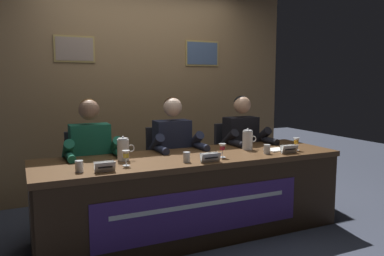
{
  "coord_description": "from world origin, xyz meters",
  "views": [
    {
      "loc": [
        -1.41,
        -3.04,
        1.39
      ],
      "look_at": [
        0.0,
        0.0,
        0.98
      ],
      "focal_mm": 35.1,
      "sensor_mm": 36.0,
      "label": 1
    }
  ],
  "objects_px": {
    "chair_center": "(168,171)",
    "conference_table": "(197,183)",
    "chair_right": "(235,164)",
    "water_cup_right": "(267,150)",
    "juice_glass_right": "(296,142)",
    "panelist_center": "(175,149)",
    "nameplate_center": "(210,157)",
    "panelist_right": "(245,143)",
    "nameplate_left": "(105,167)",
    "document_stack_right": "(276,150)",
    "chair_left": "(89,180)",
    "water_cup_left": "(79,167)",
    "nameplate_right": "(289,149)",
    "water_pitcher_right_side": "(248,140)",
    "juice_glass_center": "(222,148)",
    "panelist_left": "(92,156)",
    "water_pitcher_left_side": "(123,149)",
    "water_cup_center": "(187,158)",
    "juice_glass_left": "(126,155)"
  },
  "relations": [
    {
      "from": "chair_center",
      "to": "conference_table",
      "type": "bearing_deg",
      "value": -90.15
    },
    {
      "from": "chair_right",
      "to": "water_cup_right",
      "type": "height_order",
      "value": "chair_right"
    },
    {
      "from": "conference_table",
      "to": "juice_glass_right",
      "type": "bearing_deg",
      "value": -5.38
    },
    {
      "from": "panelist_center",
      "to": "nameplate_center",
      "type": "distance_m",
      "value": 0.73
    },
    {
      "from": "panelist_right",
      "to": "juice_glass_right",
      "type": "height_order",
      "value": "panelist_right"
    },
    {
      "from": "chair_right",
      "to": "nameplate_left",
      "type": "bearing_deg",
      "value": -151.78
    },
    {
      "from": "document_stack_right",
      "to": "chair_left",
      "type": "bearing_deg",
      "value": 156.66
    },
    {
      "from": "water_cup_left",
      "to": "chair_left",
      "type": "bearing_deg",
      "value": 76.2
    },
    {
      "from": "nameplate_center",
      "to": "nameplate_right",
      "type": "height_order",
      "value": "same"
    },
    {
      "from": "water_pitcher_right_side",
      "to": "document_stack_right",
      "type": "height_order",
      "value": "water_pitcher_right_side"
    },
    {
      "from": "nameplate_left",
      "to": "nameplate_right",
      "type": "height_order",
      "value": "same"
    },
    {
      "from": "conference_table",
      "to": "water_pitcher_right_side",
      "type": "distance_m",
      "value": 0.72
    },
    {
      "from": "juice_glass_center",
      "to": "chair_right",
      "type": "relative_size",
      "value": 0.14
    },
    {
      "from": "chair_left",
      "to": "juice_glass_center",
      "type": "relative_size",
      "value": 7.34
    },
    {
      "from": "conference_table",
      "to": "chair_center",
      "type": "xyz_separation_m",
      "value": [
        0.0,
        0.7,
        -0.05
      ]
    },
    {
      "from": "water_pitcher_right_side",
      "to": "nameplate_center",
      "type": "bearing_deg",
      "value": -148.79
    },
    {
      "from": "chair_center",
      "to": "chair_left",
      "type": "bearing_deg",
      "value": 180.0
    },
    {
      "from": "panelist_left",
      "to": "chair_center",
      "type": "relative_size",
      "value": 1.36
    },
    {
      "from": "juice_glass_center",
      "to": "water_pitcher_left_side",
      "type": "bearing_deg",
      "value": 163.39
    },
    {
      "from": "water_cup_center",
      "to": "chair_right",
      "type": "xyz_separation_m",
      "value": [
        0.99,
        0.84,
        -0.32
      ]
    },
    {
      "from": "chair_right",
      "to": "chair_left",
      "type": "bearing_deg",
      "value": 180.0
    },
    {
      "from": "water_cup_center",
      "to": "chair_right",
      "type": "bearing_deg",
      "value": 40.47
    },
    {
      "from": "juice_glass_left",
      "to": "document_stack_right",
      "type": "bearing_deg",
      "value": 1.7
    },
    {
      "from": "juice_glass_left",
      "to": "chair_center",
      "type": "height_order",
      "value": "chair_center"
    },
    {
      "from": "conference_table",
      "to": "nameplate_left",
      "type": "height_order",
      "value": "nameplate_left"
    },
    {
      "from": "nameplate_center",
      "to": "chair_right",
      "type": "bearing_deg",
      "value": 48.93
    },
    {
      "from": "nameplate_center",
      "to": "nameplate_right",
      "type": "xyz_separation_m",
      "value": [
        0.85,
        0.03,
        0.0
      ]
    },
    {
      "from": "nameplate_left",
      "to": "panelist_right",
      "type": "relative_size",
      "value": 0.12
    },
    {
      "from": "water_pitcher_right_side",
      "to": "nameplate_right",
      "type": "bearing_deg",
      "value": -54.71
    },
    {
      "from": "panelist_left",
      "to": "nameplate_center",
      "type": "height_order",
      "value": "panelist_left"
    },
    {
      "from": "nameplate_right",
      "to": "panelist_left",
      "type": "bearing_deg",
      "value": 157.62
    },
    {
      "from": "juice_glass_left",
      "to": "panelist_center",
      "type": "relative_size",
      "value": 0.1
    },
    {
      "from": "document_stack_right",
      "to": "chair_right",
      "type": "bearing_deg",
      "value": 91.72
    },
    {
      "from": "water_cup_right",
      "to": "water_pitcher_right_side",
      "type": "xyz_separation_m",
      "value": [
        -0.04,
        0.26,
        0.06
      ]
    },
    {
      "from": "conference_table",
      "to": "water_cup_right",
      "type": "distance_m",
      "value": 0.73
    },
    {
      "from": "nameplate_center",
      "to": "juice_glass_left",
      "type": "bearing_deg",
      "value": 166.26
    },
    {
      "from": "chair_center",
      "to": "juice_glass_center",
      "type": "distance_m",
      "value": 0.9
    },
    {
      "from": "water_cup_left",
      "to": "water_pitcher_left_side",
      "type": "xyz_separation_m",
      "value": [
        0.4,
        0.26,
        0.06
      ]
    },
    {
      "from": "panelist_right",
      "to": "water_pitcher_right_side",
      "type": "relative_size",
      "value": 5.9
    },
    {
      "from": "chair_center",
      "to": "juice_glass_center",
      "type": "bearing_deg",
      "value": -75.88
    },
    {
      "from": "panelist_left",
      "to": "document_stack_right",
      "type": "xyz_separation_m",
      "value": [
        1.67,
        -0.52,
        0.01
      ]
    },
    {
      "from": "chair_center",
      "to": "panelist_right",
      "type": "height_order",
      "value": "panelist_right"
    },
    {
      "from": "panelist_left",
      "to": "nameplate_left",
      "type": "relative_size",
      "value": 8.19
    },
    {
      "from": "nameplate_left",
      "to": "water_cup_left",
      "type": "xyz_separation_m",
      "value": [
        -0.17,
        0.08,
        -0.0
      ]
    },
    {
      "from": "conference_table",
      "to": "panelist_left",
      "type": "height_order",
      "value": "panelist_left"
    },
    {
      "from": "nameplate_center",
      "to": "panelist_right",
      "type": "height_order",
      "value": "panelist_right"
    },
    {
      "from": "chair_left",
      "to": "nameplate_center",
      "type": "distance_m",
      "value": 1.29
    },
    {
      "from": "panelist_left",
      "to": "juice_glass_center",
      "type": "xyz_separation_m",
      "value": [
        1.02,
        -0.6,
        0.09
      ]
    },
    {
      "from": "panelist_right",
      "to": "document_stack_right",
      "type": "relative_size",
      "value": 5.38
    },
    {
      "from": "panelist_right",
      "to": "document_stack_right",
      "type": "bearing_deg",
      "value": -87.62
    }
  ]
}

